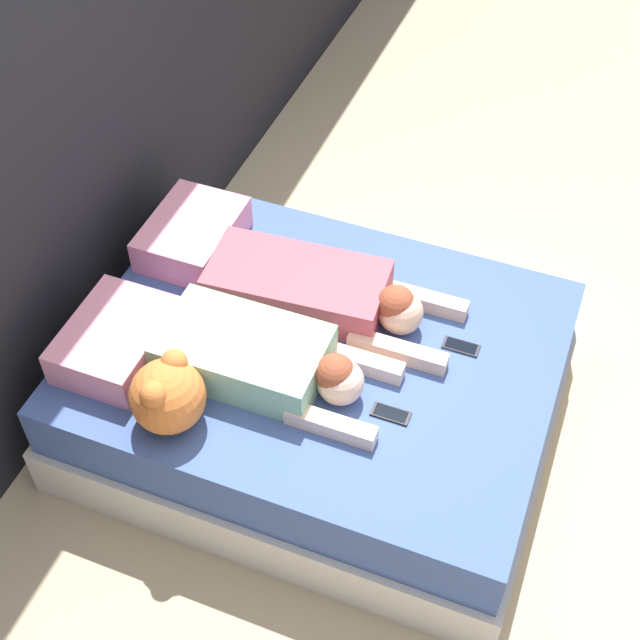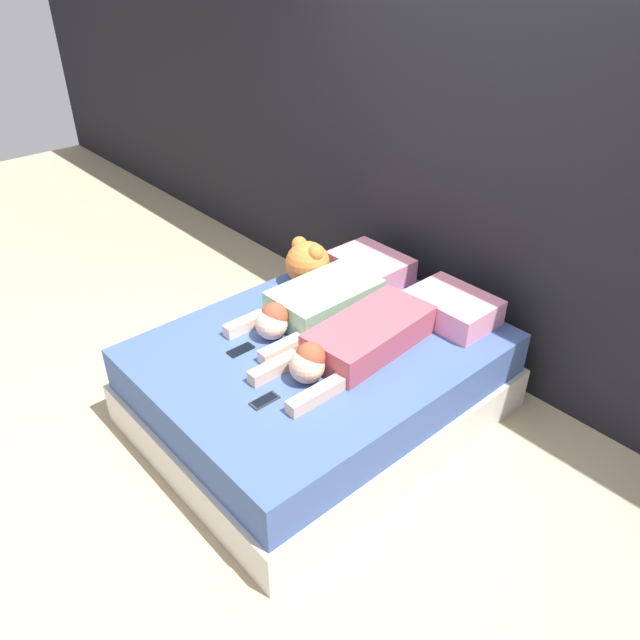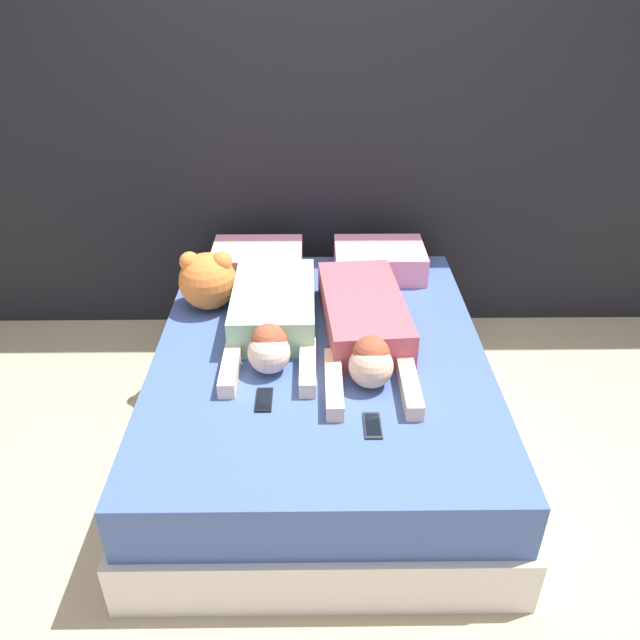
{
  "view_description": "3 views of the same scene",
  "coord_description": "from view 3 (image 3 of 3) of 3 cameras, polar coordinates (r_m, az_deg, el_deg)",
  "views": [
    {
      "loc": [
        -2.22,
        -0.87,
        3.27
      ],
      "look_at": [
        0.0,
        0.0,
        0.67
      ],
      "focal_mm": 50.0,
      "sensor_mm": 36.0,
      "label": 1
    },
    {
      "loc": [
        2.14,
        -1.9,
        2.54
      ],
      "look_at": [
        0.0,
        0.0,
        0.67
      ],
      "focal_mm": 35.0,
      "sensor_mm": 36.0,
      "label": 2
    },
    {
      "loc": [
        -0.03,
        -2.36,
        2.12
      ],
      "look_at": [
        0.0,
        0.0,
        0.67
      ],
      "focal_mm": 35.0,
      "sensor_mm": 36.0,
      "label": 3
    }
  ],
  "objects": [
    {
      "name": "plush_toy",
      "position": [
        3.15,
        -10.23,
        3.65
      ],
      "size": [
        0.29,
        0.29,
        0.3
      ],
      "color": "orange",
      "rests_on": "bed"
    },
    {
      "name": "cell_phone_left",
      "position": [
        2.55,
        -5.13,
        -7.28
      ],
      "size": [
        0.07,
        0.15,
        0.01
      ],
      "color": "black",
      "rests_on": "bed"
    },
    {
      "name": "cell_phone_right",
      "position": [
        2.43,
        4.83,
        -9.59
      ],
      "size": [
        0.07,
        0.15,
        0.01
      ],
      "color": "#2D2D33",
      "rests_on": "bed"
    },
    {
      "name": "person_left",
      "position": [
        2.93,
        -4.33,
        0.41
      ],
      "size": [
        0.4,
        0.93,
        0.21
      ],
      "color": "#8CBF99",
      "rests_on": "bed"
    },
    {
      "name": "pillow_head_left",
      "position": [
        3.47,
        -5.73,
        5.39
      ],
      "size": [
        0.49,
        0.36,
        0.16
      ],
      "color": "pink",
      "rests_on": "bed"
    },
    {
      "name": "wall_back",
      "position": [
        3.59,
        -0.21,
        18.35
      ],
      "size": [
        12.0,
        0.06,
        2.6
      ],
      "color": "black",
      "rests_on": "ground_plane"
    },
    {
      "name": "pillow_head_right",
      "position": [
        3.48,
        5.44,
        5.45
      ],
      "size": [
        0.49,
        0.36,
        0.16
      ],
      "color": "pink",
      "rests_on": "bed"
    },
    {
      "name": "ground_plane",
      "position": [
        3.17,
        -0.0,
        -10.34
      ],
      "size": [
        12.0,
        12.0,
        0.0
      ],
      "primitive_type": "plane",
      "color": "tan"
    },
    {
      "name": "bed",
      "position": [
        3.01,
        -0.0,
        -6.73
      ],
      "size": [
        1.56,
        1.97,
        0.52
      ],
      "color": "beige",
      "rests_on": "ground_plane"
    },
    {
      "name": "person_right",
      "position": [
        2.88,
        4.12,
        -0.33
      ],
      "size": [
        0.42,
        1.09,
        0.21
      ],
      "color": "#B24C59",
      "rests_on": "bed"
    }
  ]
}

